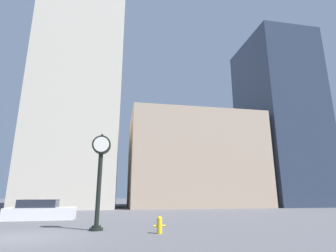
{
  "coord_description": "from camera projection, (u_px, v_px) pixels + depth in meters",
  "views": [
    {
      "loc": [
        3.53,
        -11.82,
        1.63
      ],
      "look_at": [
        7.79,
        10.8,
        7.64
      ],
      "focal_mm": 28.0,
      "sensor_mm": 36.0,
      "label": 1
    }
  ],
  "objects": [
    {
      "name": "building_glass_modern",
      "position": [
        278.0,
        119.0,
        41.36
      ],
      "size": [
        9.28,
        12.0,
        26.24
      ],
      "color": "#2D384C",
      "rests_on": "ground_plane"
    },
    {
      "name": "ground_plane",
      "position": [
        23.0,
        237.0,
        10.2
      ],
      "size": [
        200.0,
        200.0,
        0.0
      ],
      "primitive_type": "plane",
      "color": "#515156"
    },
    {
      "name": "building_storefront_row",
      "position": [
        193.0,
        161.0,
        37.05
      ],
      "size": [
        17.62,
        12.0,
        12.32
      ],
      "color": "tan",
      "rests_on": "ground_plane"
    },
    {
      "name": "fire_hydrant_near",
      "position": [
        159.0,
        225.0,
        11.29
      ],
      "size": [
        0.53,
        0.23,
        0.71
      ],
      "color": "yellow",
      "rests_on": "ground_plane"
    },
    {
      "name": "car_white",
      "position": [
        40.0,
        211.0,
        17.44
      ],
      "size": [
        4.37,
        1.88,
        1.29
      ],
      "rotation": [
        0.0,
        0.0,
        0.03
      ],
      "color": "silver",
      "rests_on": "ground_plane"
    },
    {
      "name": "street_clock",
      "position": [
        100.0,
        165.0,
        12.9
      ],
      "size": [
        0.91,
        0.64,
        4.6
      ],
      "color": "black",
      "rests_on": "ground_plane"
    },
    {
      "name": "building_tall_tower",
      "position": [
        83.0,
        73.0,
        37.27
      ],
      "size": [
        10.85,
        12.0,
        36.63
      ],
      "color": "beige",
      "rests_on": "ground_plane"
    }
  ]
}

